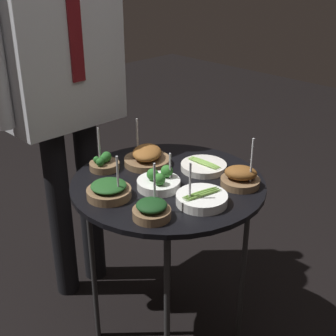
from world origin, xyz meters
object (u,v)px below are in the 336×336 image
bowl_roast_back_left (241,177)px  waiter_figure (62,68)px  bowl_broccoli_center (159,182)px  bowl_asparagus_front_center (204,166)px  bowl_broccoli_back_right (104,163)px  serving_cart (168,194)px  bowl_spinach_near_rim (109,190)px  bowl_asparagus_front_right (202,199)px  bowl_spinach_mid_left (152,210)px  bowl_roast_far_rim (147,157)px

bowl_roast_back_left → waiter_figure: bearing=105.4°
bowl_broccoli_center → bowl_asparagus_front_center: bearing=-2.4°
bowl_roast_back_left → bowl_broccoli_back_right: bearing=120.5°
serving_cart → bowl_spinach_near_rim: bowl_spinach_near_rim is taller
bowl_broccoli_center → bowl_asparagus_front_right: bowl_asparagus_front_right is taller
bowl_spinach_near_rim → bowl_asparagus_front_center: bearing=-11.5°
bowl_spinach_near_rim → waiter_figure: bearing=70.9°
bowl_asparagus_front_center → waiter_figure: (-0.21, 0.57, 0.30)m
bowl_asparagus_front_right → bowl_broccoli_back_right: bearing=98.9°
bowl_asparagus_front_right → bowl_spinach_mid_left: (-0.17, 0.05, 0.01)m
bowl_roast_far_rim → serving_cart: bearing=-105.0°
bowl_asparagus_front_right → bowl_spinach_mid_left: bearing=164.7°
waiter_figure → bowl_roast_far_rim: bearing=-76.9°
bowl_asparagus_front_right → bowl_roast_far_rim: size_ratio=0.93×
bowl_asparagus_front_right → bowl_asparagus_front_center: bearing=40.2°
bowl_broccoli_center → bowl_spinach_near_rim: bowl_spinach_near_rim is taller
serving_cart → bowl_spinach_near_rim: 0.24m
bowl_broccoli_center → bowl_asparagus_front_center: bowl_broccoli_center is taller
bowl_asparagus_front_center → bowl_roast_far_rim: bowl_roast_far_rim is taller
bowl_spinach_near_rim → bowl_spinach_mid_left: 0.19m
bowl_asparagus_front_right → bowl_spinach_near_rim: 0.30m
serving_cart → bowl_spinach_mid_left: size_ratio=4.33×
bowl_broccoli_center → waiter_figure: size_ratio=0.09×
bowl_roast_far_rim → bowl_broccoli_back_right: bearing=150.7°
bowl_roast_far_rim → bowl_spinach_mid_left: bowl_roast_far_rim is taller
bowl_roast_far_rim → bowl_spinach_mid_left: 0.38m
bowl_spinach_near_rim → bowl_roast_far_rim: bearing=21.7°
serving_cart → bowl_roast_far_rim: bearing=75.0°
bowl_roast_far_rim → bowl_asparagus_front_center: bearing=-57.0°
bowl_broccoli_center → waiter_figure: bearing=89.0°
bowl_broccoli_center → bowl_asparagus_front_center: size_ratio=0.88×
bowl_roast_far_rim → bowl_spinach_near_rim: bearing=-158.3°
serving_cart → waiter_figure: 0.65m
serving_cart → bowl_roast_back_left: (0.15, -0.20, 0.08)m
bowl_roast_back_left → bowl_broccoli_center: bearing=139.7°
bowl_spinach_near_rim → waiter_figure: size_ratio=0.10×
bowl_asparagus_front_center → bowl_roast_far_rim: (-0.12, 0.18, 0.02)m
bowl_broccoli_center → bowl_broccoli_back_right: (-0.04, 0.25, -0.00)m
bowl_roast_back_left → bowl_spinach_mid_left: size_ratio=1.09×
bowl_roast_far_rim → bowl_spinach_near_rim: size_ratio=1.14×
bowl_spinach_mid_left → waiter_figure: bearing=77.0°
bowl_roast_far_rim → bowl_broccoli_back_right: size_ratio=1.16×
serving_cart → bowl_spinach_mid_left: (-0.21, -0.14, 0.08)m
bowl_broccoli_center → bowl_asparagus_front_center: (0.22, -0.01, -0.01)m
bowl_spinach_mid_left → bowl_roast_back_left: bearing=-8.8°
bowl_roast_far_rim → waiter_figure: 0.49m
serving_cart → bowl_broccoli_center: bearing=-164.5°
bowl_asparagus_front_right → serving_cart: bearing=79.9°
waiter_figure → serving_cart: bearing=-84.9°
bowl_asparagus_front_right → bowl_roast_back_left: bearing=-2.7°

